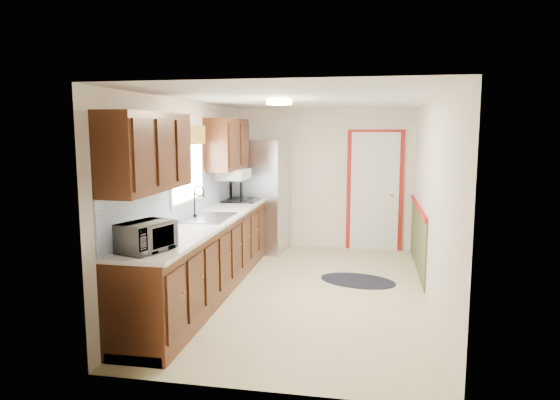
% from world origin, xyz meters
% --- Properties ---
extents(room_shell, '(3.20, 5.20, 2.52)m').
position_xyz_m(room_shell, '(0.00, 0.00, 1.20)').
color(room_shell, beige).
rests_on(room_shell, ground).
extents(kitchen_run, '(0.63, 4.00, 2.20)m').
position_xyz_m(kitchen_run, '(-1.24, -0.29, 0.81)').
color(kitchen_run, '#371A0C').
rests_on(kitchen_run, ground).
extents(back_wall_trim, '(1.12, 2.30, 2.08)m').
position_xyz_m(back_wall_trim, '(0.99, 2.21, 0.89)').
color(back_wall_trim, maroon).
rests_on(back_wall_trim, ground).
extents(ceiling_fixture, '(0.30, 0.30, 0.06)m').
position_xyz_m(ceiling_fixture, '(-0.30, -0.20, 2.36)').
color(ceiling_fixture, '#FFD88C').
rests_on(ceiling_fixture, room_shell).
extents(microwave, '(0.41, 0.55, 0.33)m').
position_xyz_m(microwave, '(-1.20, -1.95, 1.11)').
color(microwave, white).
rests_on(microwave, kitchen_run).
extents(refrigerator, '(0.85, 0.82, 1.87)m').
position_xyz_m(refrigerator, '(-1.02, 2.05, 0.93)').
color(refrigerator, '#B7B7BC').
rests_on(refrigerator, ground).
extents(rug, '(1.17, 0.92, 0.01)m').
position_xyz_m(rug, '(0.64, 0.55, 0.01)').
color(rug, black).
rests_on(rug, ground).
extents(cooktop, '(0.52, 0.63, 0.02)m').
position_xyz_m(cooktop, '(-1.19, 1.40, 0.95)').
color(cooktop, black).
rests_on(cooktop, kitchen_run).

